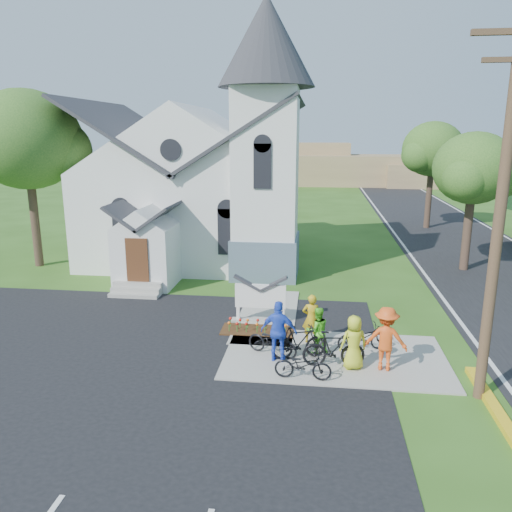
# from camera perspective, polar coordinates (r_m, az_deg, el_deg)

# --- Properties ---
(ground) EXTENTS (120.00, 120.00, 0.00)m
(ground) POSITION_cam_1_polar(r_m,az_deg,el_deg) (15.98, 3.52, -11.96)
(ground) COLOR #2F5418
(ground) RESTS_ON ground
(parking_lot) EXTENTS (20.00, 16.00, 0.02)m
(parking_lot) POSITION_cam_1_polar(r_m,az_deg,el_deg) (16.19, -23.24, -12.73)
(parking_lot) COLOR black
(parking_lot) RESTS_ON ground
(road) EXTENTS (8.00, 90.00, 0.02)m
(road) POSITION_cam_1_polar(r_m,az_deg,el_deg) (31.53, 23.84, -0.04)
(road) COLOR black
(road) RESTS_ON ground
(sidewalk) EXTENTS (7.00, 4.00, 0.05)m
(sidewalk) POSITION_cam_1_polar(r_m,az_deg,el_deg) (16.41, 8.98, -11.29)
(sidewalk) COLOR #99958A
(sidewalk) RESTS_ON ground
(church) EXTENTS (12.35, 12.00, 13.00)m
(church) POSITION_cam_1_polar(r_m,az_deg,el_deg) (27.62, -6.18, 10.26)
(church) COLOR white
(church) RESTS_ON ground
(church_sign) EXTENTS (2.20, 0.40, 1.70)m
(church_sign) POSITION_cam_1_polar(r_m,az_deg,el_deg) (18.64, 0.51, -4.66)
(church_sign) COLOR #99958A
(church_sign) RESTS_ON ground
(flower_bed) EXTENTS (2.60, 1.10, 0.07)m
(flower_bed) POSITION_cam_1_polar(r_m,az_deg,el_deg) (18.15, 0.17, -8.53)
(flower_bed) COLOR #3A240F
(flower_bed) RESTS_ON ground
(utility_pole) EXTENTS (3.45, 0.28, 10.00)m
(utility_pole) POSITION_cam_1_polar(r_m,az_deg,el_deg) (13.72, 26.53, 5.93)
(utility_pole) COLOR #4B3425
(utility_pole) RESTS_ON ground
(tree_lot_corner) EXTENTS (5.60, 5.60, 9.15)m
(tree_lot_corner) POSITION_cam_1_polar(r_m,az_deg,el_deg) (28.52, -24.77, 11.94)
(tree_lot_corner) COLOR #38271E
(tree_lot_corner) RESTS_ON ground
(tree_road_near) EXTENTS (4.00, 4.00, 7.05)m
(tree_road_near) POSITION_cam_1_polar(r_m,az_deg,el_deg) (27.51, 23.62, 9.10)
(tree_road_near) COLOR #38271E
(tree_road_near) RESTS_ON ground
(tree_road_mid) EXTENTS (4.40, 4.40, 7.80)m
(tree_road_mid) POSITION_cam_1_polar(r_m,az_deg,el_deg) (39.24, 19.54, 11.39)
(tree_road_mid) COLOR #38271E
(tree_road_mid) RESTS_ON ground
(distant_hills) EXTENTS (61.00, 10.00, 5.60)m
(distant_hills) POSITION_cam_1_polar(r_m,az_deg,el_deg) (70.90, 9.29, 9.84)
(distant_hills) COLOR olive
(distant_hills) RESTS_ON ground
(cyclist_0) EXTENTS (0.62, 0.41, 1.69)m
(cyclist_0) POSITION_cam_1_polar(r_m,az_deg,el_deg) (16.98, 6.34, -7.12)
(cyclist_0) COLOR #B99415
(cyclist_0) RESTS_ON sidewalk
(bike_0) EXTENTS (1.84, 1.26, 0.92)m
(bike_0) POSITION_cam_1_polar(r_m,az_deg,el_deg) (16.11, 1.89, -9.73)
(bike_0) COLOR black
(bike_0) RESTS_ON sidewalk
(cyclist_1) EXTENTS (0.90, 0.80, 1.55)m
(cyclist_1) POSITION_cam_1_polar(r_m,az_deg,el_deg) (16.21, 7.02, -8.45)
(cyclist_1) COLOR #53CC26
(cyclist_1) RESTS_ON sidewalk
(bike_1) EXTENTS (1.85, 1.06, 1.07)m
(bike_1) POSITION_cam_1_polar(r_m,az_deg,el_deg) (15.91, 4.97, -9.78)
(bike_1) COLOR black
(bike_1) RESTS_ON sidewalk
(cyclist_2) EXTENTS (1.19, 0.62, 1.94)m
(cyclist_2) POSITION_cam_1_polar(r_m,az_deg,el_deg) (15.54, 2.63, -8.60)
(cyclist_2) COLOR blue
(cyclist_2) RESTS_ON sidewalk
(bike_2) EXTENTS (1.67, 0.66, 0.86)m
(bike_2) POSITION_cam_1_polar(r_m,az_deg,el_deg) (14.71, 5.39, -12.30)
(bike_2) COLOR black
(bike_2) RESTS_ON sidewalk
(cyclist_3) EXTENTS (1.35, 0.89, 1.95)m
(cyclist_3) POSITION_cam_1_polar(r_m,az_deg,el_deg) (15.48, 14.62, -9.12)
(cyclist_3) COLOR #E55119
(cyclist_3) RESTS_ON sidewalk
(bike_3) EXTENTS (1.94, 0.73, 1.14)m
(bike_3) POSITION_cam_1_polar(r_m,az_deg,el_deg) (15.50, 8.87, -10.44)
(bike_3) COLOR black
(bike_3) RESTS_ON sidewalk
(cyclist_4) EXTENTS (0.93, 0.74, 1.67)m
(cyclist_4) POSITION_cam_1_polar(r_m,az_deg,el_deg) (15.38, 11.10, -9.66)
(cyclist_4) COLOR #C1CD26
(cyclist_4) RESTS_ON sidewalk
(bike_4) EXTENTS (1.79, 1.00, 0.89)m
(bike_4) POSITION_cam_1_polar(r_m,az_deg,el_deg) (16.80, 12.09, -9.06)
(bike_4) COLOR black
(bike_4) RESTS_ON sidewalk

